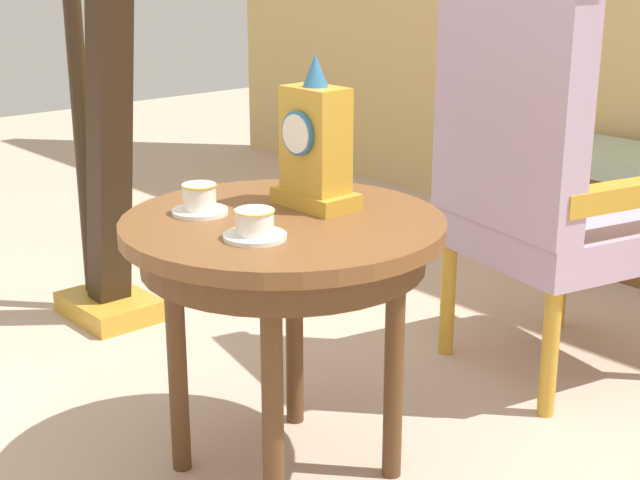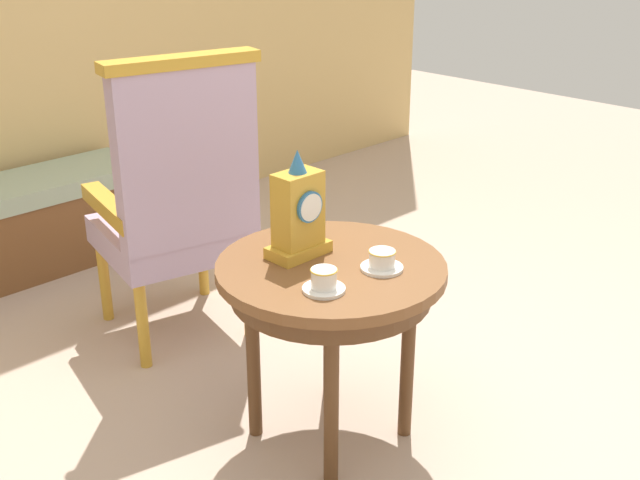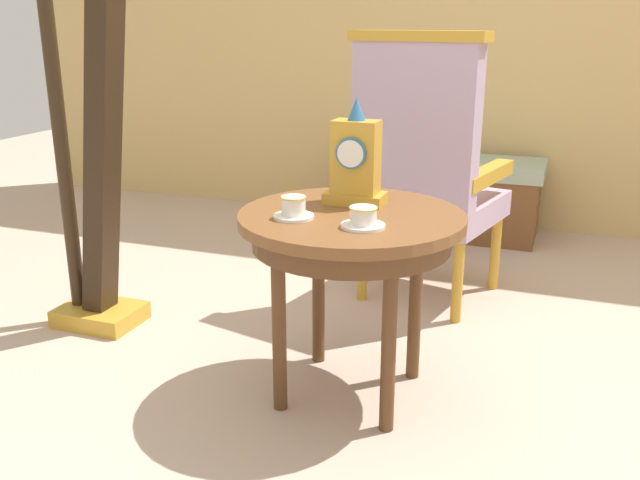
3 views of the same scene
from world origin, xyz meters
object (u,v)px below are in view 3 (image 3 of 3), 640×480
object	(u,v)px
armchair	(425,168)
window_bench	(437,195)
teacup_right	(363,218)
mantel_clock	(356,162)
harp	(91,153)
teacup_left	(293,208)
side_table	(351,237)

from	to	relation	value
armchair	window_bench	bearing A→B (deg)	97.26
teacup_right	mantel_clock	xyz separation A→B (m)	(-0.10, 0.25, 0.11)
teacup_right	harp	bearing A→B (deg)	165.30
teacup_left	window_bench	size ratio (longest dim) A/B	0.11
teacup_right	armchair	world-z (taller)	armchair
teacup_left	teacup_right	distance (m)	0.22
teacup_right	harp	xyz separation A→B (m)	(-1.16, 0.30, 0.06)
teacup_left	teacup_right	xyz separation A→B (m)	(0.22, -0.02, -0.00)
teacup_left	teacup_right	bearing A→B (deg)	-5.43
harp	mantel_clock	bearing A→B (deg)	-3.04
window_bench	mantel_clock	bearing A→B (deg)	-87.97
side_table	teacup_left	world-z (taller)	teacup_left
teacup_right	window_bench	xyz separation A→B (m)	(-0.17, 2.04, -0.42)
side_table	mantel_clock	bearing A→B (deg)	102.61
side_table	harp	distance (m)	1.11
armchair	side_table	bearing A→B (deg)	-93.12
harp	teacup_right	bearing A→B (deg)	-14.70
side_table	window_bench	bearing A→B (deg)	92.67
teacup_right	armchair	xyz separation A→B (m)	(-0.03, 0.98, -0.05)
teacup_right	mantel_clock	distance (m)	0.29
harp	window_bench	bearing A→B (deg)	60.16
teacup_left	armchair	distance (m)	0.98
side_table	window_bench	size ratio (longest dim) A/B	0.60
side_table	mantel_clock	size ratio (longest dim) A/B	2.08
side_table	window_bench	xyz separation A→B (m)	(-0.09, 1.90, -0.32)
teacup_left	harp	size ratio (longest dim) A/B	0.07
side_table	teacup_left	distance (m)	0.21
harp	teacup_left	bearing A→B (deg)	-16.80
harp	window_bench	distance (m)	2.06
armchair	window_bench	xyz separation A→B (m)	(-0.13, 1.06, -0.37)
mantel_clock	window_bench	bearing A→B (deg)	92.03
side_table	armchair	world-z (taller)	armchair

